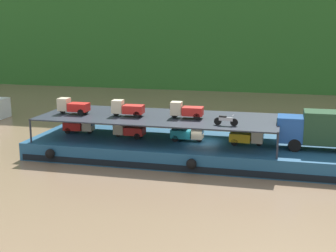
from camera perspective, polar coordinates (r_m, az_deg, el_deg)
ground_plane at (r=39.96m, az=4.12°, el=-4.00°), size 400.00×400.00×0.00m
cargo_barge at (r=39.73m, az=4.13°, el=-2.98°), size 29.54×9.13×1.50m
covered_lorry at (r=38.45m, az=18.61°, el=-0.37°), size 7.86×2.31×3.10m
cargo_rack at (r=39.94m, az=-1.18°, el=1.10°), size 20.34×7.69×2.00m
mini_truck_lower_stern at (r=43.26m, az=-10.77°, el=0.06°), size 2.77×1.26×1.38m
mini_truck_lower_aft at (r=40.90m, az=-4.84°, el=-0.46°), size 2.75×1.22×1.38m
mini_truck_lower_mid at (r=39.51m, az=2.44°, el=-0.89°), size 2.75×1.22×1.38m
mini_truck_lower_fore at (r=38.74m, az=9.68°, el=-1.32°), size 2.78×1.26×1.38m
mini_truck_upper_stern at (r=41.77m, az=-11.58°, el=2.39°), size 2.74×1.21×1.38m
mini_truck_upper_mid at (r=40.01m, az=-5.02°, el=2.17°), size 2.79×1.28×1.38m
mini_truck_upper_fore at (r=39.00m, az=2.24°, el=1.94°), size 2.78×1.27×1.38m
motorcycle_upper_port at (r=36.49m, az=7.08°, el=0.72°), size 1.90×0.55×0.87m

